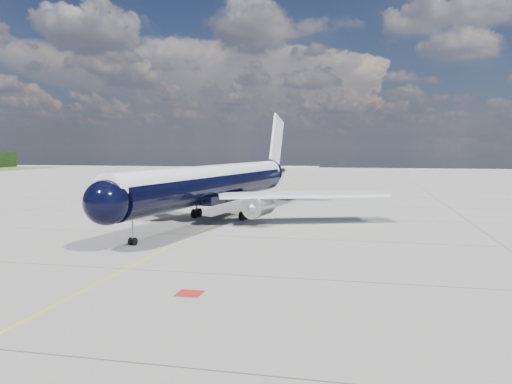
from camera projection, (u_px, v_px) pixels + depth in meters
ground at (240, 211)px, 71.36m from camera, size 320.00×320.00×0.00m
taxiway_centerline at (231, 216)px, 66.49m from camera, size 0.16×160.00×0.01m
red_marking at (189, 293)px, 30.99m from camera, size 1.60×1.60×0.01m
main_airliner at (219, 183)px, 63.21m from camera, size 41.50×50.98×14.77m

